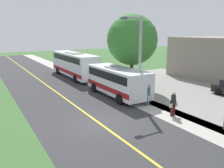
# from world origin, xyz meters

# --- Properties ---
(ground_plane) EXTENTS (120.00, 120.00, 0.00)m
(ground_plane) POSITION_xyz_m (0.00, 0.00, 0.00)
(ground_plane) COLOR #3D6633
(road_surface) EXTENTS (8.00, 100.00, 0.01)m
(road_surface) POSITION_xyz_m (0.00, 0.00, 0.00)
(road_surface) COLOR #333335
(road_surface) RESTS_ON ground
(sidewalk) EXTENTS (2.40, 100.00, 0.01)m
(sidewalk) POSITION_xyz_m (-5.20, 0.00, 0.00)
(sidewalk) COLOR #B2ADA3
(sidewalk) RESTS_ON ground
(road_centre_line) EXTENTS (0.16, 100.00, 0.00)m
(road_centre_line) POSITION_xyz_m (0.00, 0.00, 0.01)
(road_centre_line) COLOR gold
(road_centre_line) RESTS_ON ground
(shuttle_bus_front) EXTENTS (2.73, 7.69, 2.72)m
(shuttle_bus_front) POSITION_xyz_m (-4.54, -5.03, 1.50)
(shuttle_bus_front) COLOR white
(shuttle_bus_front) RESTS_ON ground
(transit_bus_rear) EXTENTS (2.65, 10.73, 3.25)m
(transit_bus_rear) POSITION_xyz_m (-4.50, -15.65, 1.78)
(transit_bus_rear) COLOR white
(transit_bus_rear) RESTS_ON ground
(pedestrian_with_bags) EXTENTS (0.72, 0.34, 1.78)m
(pedestrian_with_bags) POSITION_xyz_m (-5.13, 1.46, 0.96)
(pedestrian_with_bags) COLOR #4C1919
(pedestrian_with_bags) RESTS_ON ground
(pedestrian_waiting) EXTENTS (0.72, 0.34, 1.77)m
(pedestrian_waiting) POSITION_xyz_m (-5.15, -1.32, 0.96)
(pedestrian_waiting) COLOR #335972
(pedestrian_waiting) RESTS_ON ground
(street_light_pole) EXTENTS (1.97, 0.24, 7.10)m
(street_light_pole) POSITION_xyz_m (-4.86, -2.31, 3.95)
(street_light_pole) COLOR #9E9EA3
(street_light_pole) RESTS_ON ground
(tree_curbside) EXTENTS (5.15, 5.15, 7.63)m
(tree_curbside) POSITION_xyz_m (-7.40, -6.77, 5.05)
(tree_curbside) COLOR #4C3826
(tree_curbside) RESTS_ON ground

